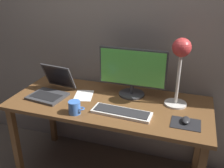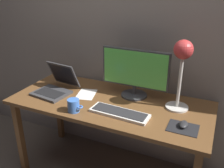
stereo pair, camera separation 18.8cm
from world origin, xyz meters
name	(u,v)px [view 1 (the left image)]	position (x,y,z in m)	size (l,w,h in m)	color
back_wall	(124,23)	(0.00, 0.40, 1.30)	(4.80, 0.06, 2.60)	gray
desk	(109,110)	(0.00, 0.00, 0.66)	(1.60, 0.70, 0.74)	brown
monitor	(132,71)	(0.14, 0.18, 0.96)	(0.56, 0.22, 0.40)	#38383A
keyboard_main	(121,112)	(0.15, -0.16, 0.75)	(0.45, 0.16, 0.03)	silver
laptop	(53,87)	(-0.50, -0.01, 0.81)	(0.33, 0.37, 0.24)	#38383A
desk_lamp	(181,58)	(0.51, 0.12, 1.12)	(0.17, 0.17, 0.53)	beige
mousepad	(186,124)	(0.61, -0.15, 0.74)	(0.20, 0.16, 0.00)	black
mouse	(186,120)	(0.61, -0.13, 0.76)	(0.06, 0.10, 0.03)	#28282B
coffee_mug	(75,107)	(-0.18, -0.26, 0.79)	(0.12, 0.09, 0.10)	#3F72CC
paper_sheet_near_mouse	(84,95)	(-0.24, 0.03, 0.74)	(0.15, 0.21, 0.00)	white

